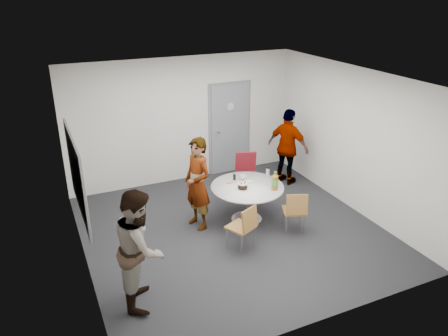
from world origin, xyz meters
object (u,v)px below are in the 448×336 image
whiteboard (77,175)px  table (249,190)px  person_left (140,248)px  door (230,129)px  person_right (288,147)px  chair_near_right (295,209)px  chair_near_left (244,225)px  person_main (198,184)px  chair_far (246,170)px

whiteboard → table: whiteboard is taller
person_left → door: bearing=-22.0°
person_left → person_right: bearing=-39.4°
person_left → chair_near_right: bearing=-60.3°
chair_near_left → person_right: 2.87m
door → person_main: bearing=-127.4°
door → whiteboard: (-3.56, -2.28, 0.42)m
whiteboard → person_main: whiteboard is taller
chair_far → table: bearing=83.3°
chair_far → person_main: (-1.34, -0.73, 0.27)m
chair_near_right → chair_far: chair_far is taller
table → person_right: (1.51, 1.12, 0.23)m
table → chair_near_right: (0.50, -0.76, -0.12)m
whiteboard → chair_near_left: whiteboard is taller
whiteboard → person_main: 2.08m
door → table: door is taller
whiteboard → person_right: (4.41, 1.15, -0.62)m
person_left → person_right: size_ratio=1.01×
door → person_right: bearing=-53.0°
chair_near_left → person_right: person_right is taller
whiteboard → chair_near_left: (2.37, -0.83, -0.96)m
person_left → person_main: bearing=-24.8°
chair_near_right → person_left: (-2.84, -0.60, 0.35)m
whiteboard → person_right: size_ratio=1.14×
chair_far → chair_near_right: bearing=110.8°
whiteboard → chair_near_left: bearing=-19.4°
whiteboard → chair_far: 3.56m
whiteboard → person_main: (1.98, 0.21, -0.61)m
whiteboard → chair_far: whiteboard is taller
door → chair_near_left: 3.38m
table → person_right: person_right is taller
table → chair_near_right: size_ratio=1.64×
person_main → chair_far: bearing=103.7°
chair_near_right → chair_far: size_ratio=0.86×
chair_far → person_left: bearing=57.4°
person_left → person_right: 4.58m
person_main → person_right: person_main is taller
chair_near_right → table: bearing=144.5°
door → person_left: (-3.00, -3.61, -0.19)m
table → person_main: (-0.92, 0.18, 0.23)m
door → person_left: size_ratio=1.27×
door → chair_far: bearing=-100.4°
chair_near_left → person_left: 1.90m
person_left → table: bearing=-42.0°
chair_near_left → chair_far: (0.95, 1.78, 0.08)m
chair_near_left → chair_near_right: size_ratio=1.00×
whiteboard → door: bearing=32.7°
person_right → table: bearing=99.9°
door → chair_far: (-0.25, -1.34, -0.46)m
chair_far → chair_near_left: bearing=79.8°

